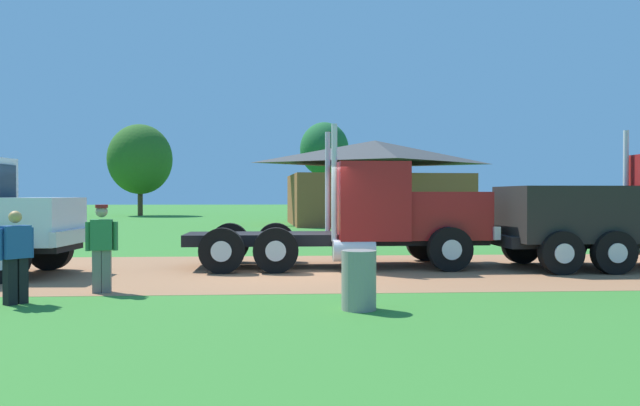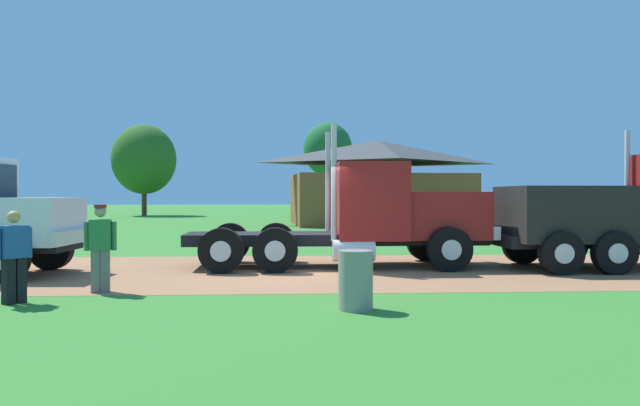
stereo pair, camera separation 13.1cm
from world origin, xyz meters
The scene contains 9 objects.
ground_plane centered at (0.00, 0.00, 0.00)m, with size 200.00×200.00×0.00m, color #397D2D.
dirt_track centered at (0.00, 0.00, 0.00)m, with size 120.00×6.93×0.01m, color #A16C47.
truck_foreground_white centered at (2.13, 0.77, 1.27)m, with size 7.69×2.80×3.53m.
visitor_standing_near centered at (-3.65, -3.07, 0.88)m, with size 0.57×0.32×1.65m.
visitor_by_barrel centered at (-4.74, -4.18, 0.84)m, with size 0.47×0.52×1.57m.
steel_barrel centered at (0.94, -5.02, 0.47)m, with size 0.56×0.56×0.95m, color gray.
shed_building centered at (5.46, 22.83, 2.55)m, with size 11.40×8.73×5.23m.
tree_mid centered at (-12.83, 39.46, 4.96)m, with size 5.59×5.59×8.04m.
tree_right centered at (3.13, 35.06, 5.56)m, with size 4.02×4.02×7.81m.
Camera 2 is at (-0.14, -14.57, 1.83)m, focal length 33.91 mm.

